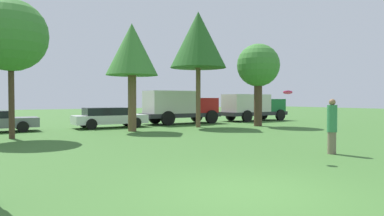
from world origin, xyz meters
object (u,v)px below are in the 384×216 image
at_px(tree_4, 198,40).
at_px(tree_5, 258,67).
at_px(tree_2, 11,35).
at_px(tree_3, 132,51).
at_px(person_catcher, 332,126).
at_px(delivery_truck_red, 179,106).
at_px(parked_car_white, 109,117).
at_px(delivery_truck_green, 253,106).
at_px(frisbee, 288,92).

xyz_separation_m(tree_4, tree_5, (3.96, -1.22, -1.60)).
bearing_deg(tree_2, tree_3, 6.23).
height_order(person_catcher, tree_5, tree_5).
bearing_deg(tree_2, tree_5, -0.67).
xyz_separation_m(tree_3, tree_5, (8.57, -0.83, -0.54)).
height_order(person_catcher, tree_4, tree_4).
bearing_deg(person_catcher, delivery_truck_red, -102.29).
bearing_deg(parked_car_white, delivery_truck_green, 2.24).
bearing_deg(parked_car_white, tree_3, -82.29).
distance_m(tree_2, tree_3, 6.06).
bearing_deg(tree_5, delivery_truck_green, 52.54).
bearing_deg(person_catcher, delivery_truck_green, -125.84).
distance_m(tree_4, tree_5, 4.44).
distance_m(tree_2, delivery_truck_red, 12.36).
bearing_deg(person_catcher, tree_3, -79.17).
xyz_separation_m(person_catcher, frisbee, (-2.05, -0.01, 1.08)).
xyz_separation_m(tree_4, delivery_truck_red, (0.43, 3.30, -4.25)).
bearing_deg(tree_4, tree_5, -17.11).
xyz_separation_m(frisbee, delivery_truck_red, (4.30, 14.60, -0.68)).
height_order(tree_2, parked_car_white, tree_2).
height_order(person_catcher, delivery_truck_red, delivery_truck_red).
bearing_deg(parked_car_white, delivery_truck_red, 6.61).
height_order(tree_4, delivery_truck_green, tree_4).
relative_size(tree_5, parked_car_white, 1.21).
xyz_separation_m(tree_3, tree_4, (4.61, 0.39, 1.06)).
xyz_separation_m(tree_5, delivery_truck_green, (3.42, 4.46, -2.75)).
xyz_separation_m(person_catcher, tree_2, (-8.81, 10.24, 3.76)).
relative_size(parked_car_white, delivery_truck_red, 0.78).
bearing_deg(frisbee, delivery_truck_red, 73.58).
relative_size(tree_3, parked_car_white, 1.33).
bearing_deg(frisbee, tree_3, 93.87).
bearing_deg(frisbee, person_catcher, 0.18).
relative_size(tree_2, delivery_truck_green, 1.08).
relative_size(tree_2, tree_3, 1.05).
bearing_deg(tree_4, delivery_truck_red, 82.54).
xyz_separation_m(person_catcher, parked_car_white, (-3.23, 13.89, -0.25)).
xyz_separation_m(person_catcher, delivery_truck_green, (9.20, 14.53, 0.31)).
relative_size(person_catcher, parked_car_white, 0.40).
bearing_deg(frisbee, tree_5, 52.16).
relative_size(frisbee, parked_car_white, 0.06).
height_order(tree_5, delivery_truck_red, tree_5).
bearing_deg(person_catcher, tree_5, -123.37).
bearing_deg(tree_5, parked_car_white, 157.05).
bearing_deg(delivery_truck_green, tree_5, -128.18).
relative_size(person_catcher, tree_5, 0.33).
bearing_deg(delivery_truck_red, tree_2, -159.26).
bearing_deg(frisbee, tree_2, 123.42).
bearing_deg(frisbee, tree_4, 71.09).
bearing_deg(delivery_truck_red, tree_3, -144.50).
xyz_separation_m(tree_5, parked_car_white, (-9.01, 3.82, -3.31)).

